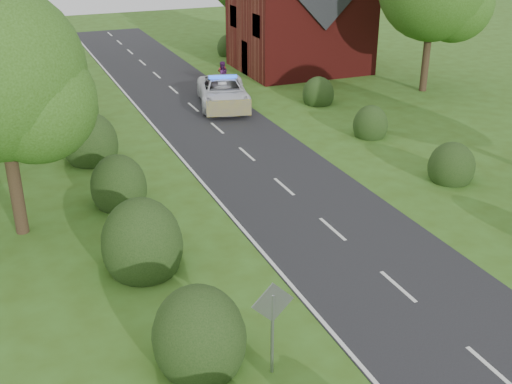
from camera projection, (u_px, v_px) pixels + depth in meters
name	position (u px, v px, depth m)	size (l,w,h in m)	color
ground	(492.00, 369.00, 15.68)	(120.00, 120.00, 0.00)	#3A5A19
road	(255.00, 162.00, 28.29)	(6.00, 70.00, 0.02)	black
road_markings	(239.00, 184.00, 25.97)	(4.96, 70.00, 0.01)	white
hedgerow_left	(123.00, 199.00, 22.91)	(2.75, 50.41, 3.00)	#1A3412
hedgerow_right	(433.00, 158.00, 27.21)	(2.10, 45.78, 2.10)	#1A3412
tree_left_a	(6.00, 81.00, 20.02)	(5.74, 5.60, 8.38)	#332316
road_sign	(273.00, 315.00, 14.92)	(1.06, 0.08, 2.53)	gray
house	(300.00, 13.00, 42.70)	(8.00, 7.40, 9.17)	maroon
police_van	(223.00, 92.00, 35.84)	(3.92, 6.17, 1.73)	white
pedestrian_red	(223.00, 74.00, 39.65)	(0.57, 0.38, 1.57)	maroon
pedestrian_purple	(222.00, 76.00, 38.80)	(0.86, 0.67, 1.78)	#4C1C53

